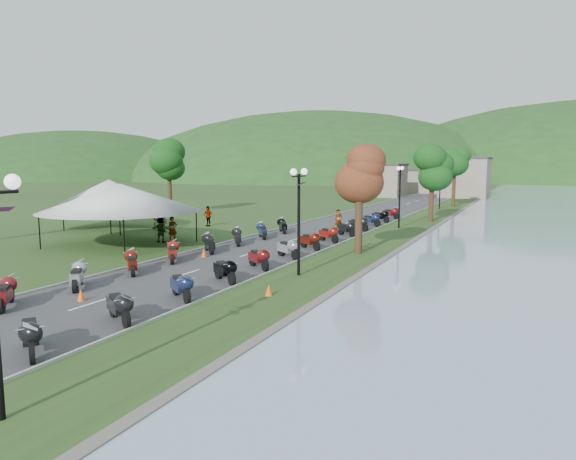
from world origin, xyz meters
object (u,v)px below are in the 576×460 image
at_px(pedestrian_c, 157,228).
at_px(pedestrian_a, 173,242).
at_px(vendor_tent_main, 121,215).
at_px(pedestrian_b, 163,232).

bearing_deg(pedestrian_c, pedestrian_a, 22.76).
distance_m(pedestrian_a, pedestrian_c, 7.69).
bearing_deg(vendor_tent_main, pedestrian_a, 52.57).
height_order(pedestrian_a, pedestrian_b, pedestrian_a).
xyz_separation_m(vendor_tent_main, pedestrian_c, (-3.64, 7.84, -2.00)).
distance_m(pedestrian_b, pedestrian_c, 2.53).
bearing_deg(vendor_tent_main, pedestrian_b, 105.30).
relative_size(pedestrian_a, pedestrian_c, 0.94).
bearing_deg(pedestrian_c, vendor_tent_main, 0.23).
distance_m(vendor_tent_main, pedestrian_a, 3.88).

